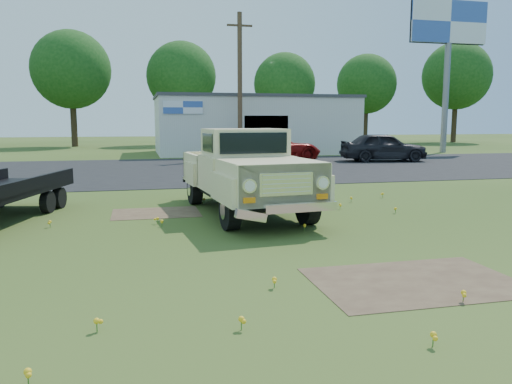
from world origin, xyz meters
TOP-DOWN VIEW (x-y plane):
  - ground at (0.00, 0.00)m, footprint 140.00×140.00m
  - asphalt_lot at (0.00, 15.00)m, footprint 90.00×14.00m
  - dirt_patch_a at (1.50, -3.00)m, footprint 3.00×2.00m
  - dirt_patch_b at (-2.00, 3.50)m, footprint 2.20×1.60m
  - commercial_building at (6.00, 26.99)m, footprint 14.20×8.20m
  - billboard at (20.00, 24.04)m, footprint 6.10×0.45m
  - utility_pole_mid at (4.00, 22.00)m, footprint 1.60×0.30m
  - treeline_c at (-8.00, 39.50)m, footprint 7.04×7.04m
  - treeline_d at (2.00, 40.50)m, footprint 6.72×6.72m
  - treeline_e at (12.00, 39.00)m, footprint 6.08×6.08m
  - treeline_f at (22.00, 41.50)m, footprint 6.40×6.40m
  - treeline_g at (32.00, 40.00)m, footprint 7.36×7.36m
  - vintage_pickup_truck at (0.22, 2.99)m, footprint 2.88×6.15m
  - red_pickup at (5.06, 18.04)m, footprint 6.12×3.81m
  - dark_sedan at (11.55, 17.27)m, footprint 5.15×2.70m

SIDE VIEW (x-z plane):
  - ground at x=0.00m, z-range 0.00..0.00m
  - asphalt_lot at x=0.00m, z-range -0.01..0.01m
  - dirt_patch_a at x=1.50m, z-range -0.01..0.01m
  - dirt_patch_b at x=-2.00m, z-range -0.01..0.01m
  - red_pickup at x=5.06m, z-range 0.00..1.58m
  - dark_sedan at x=11.55m, z-range 0.00..1.67m
  - vintage_pickup_truck at x=0.22m, z-range 0.00..2.16m
  - commercial_building at x=6.00m, z-range 0.03..4.18m
  - utility_pole_mid at x=4.00m, z-range 0.10..9.10m
  - treeline_e at x=12.00m, z-range 1.46..10.51m
  - treeline_f at x=22.00m, z-range 1.54..11.06m
  - treeline_d at x=2.00m, z-range 1.62..11.62m
  - treeline_c at x=-8.00m, z-range 1.70..12.17m
  - treeline_g at x=32.00m, z-range 1.78..12.73m
  - billboard at x=20.00m, z-range 3.01..14.06m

